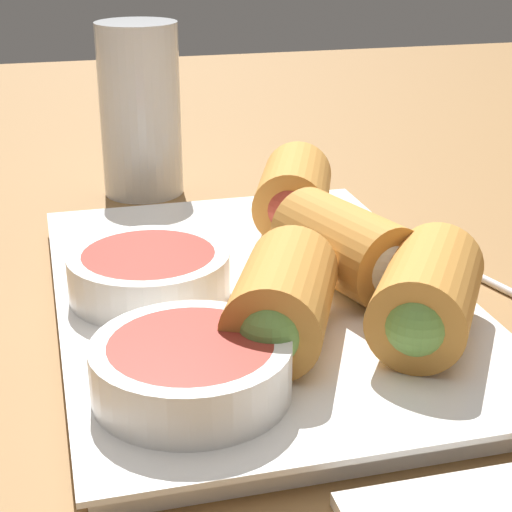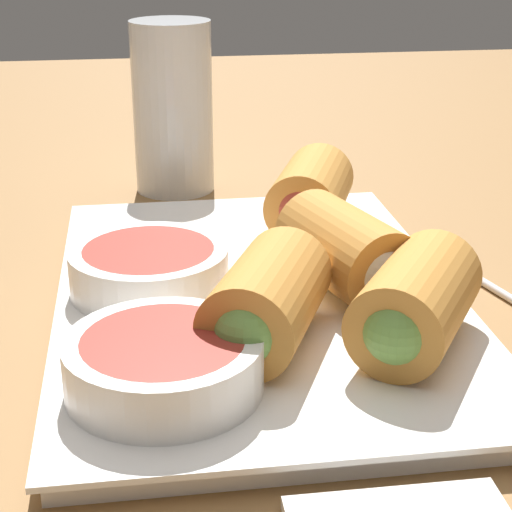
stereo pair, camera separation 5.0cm
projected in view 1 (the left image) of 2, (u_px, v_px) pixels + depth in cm
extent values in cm
cube|color=olive|center=(286.00, 326.00, 50.44)|extent=(180.00, 140.00, 2.00)
cube|color=white|center=(256.00, 301.00, 49.87)|extent=(31.80, 21.79, 1.20)
cube|color=white|center=(256.00, 289.00, 49.58)|extent=(33.07, 22.66, 0.30)
cylinder|color=#C68438|center=(294.00, 191.00, 58.19)|extent=(9.42, 7.48, 4.83)
sphere|color=#B23D2D|center=(290.00, 208.00, 55.08)|extent=(3.14, 3.14, 3.14)
cylinder|color=#C68438|center=(345.00, 246.00, 48.85)|extent=(9.31, 7.11, 4.83)
sphere|color=beige|center=(383.00, 266.00, 46.20)|extent=(3.14, 3.14, 3.14)
cylinder|color=#C68438|center=(283.00, 299.00, 42.35)|extent=(9.50, 7.82, 4.83)
sphere|color=#6B9E47|center=(272.00, 330.00, 39.26)|extent=(3.14, 3.14, 3.14)
cylinder|color=#C68438|center=(428.00, 294.00, 42.89)|extent=(9.53, 8.56, 4.83)
sphere|color=#6B9E47|center=(417.00, 323.00, 39.92)|extent=(3.14, 3.14, 3.14)
cylinder|color=white|center=(149.00, 274.00, 48.04)|extent=(9.08, 9.08, 2.54)
cylinder|color=maroon|center=(148.00, 257.00, 47.64)|extent=(7.45, 7.45, 0.46)
cylinder|color=white|center=(191.00, 369.00, 38.27)|extent=(9.08, 9.08, 2.54)
cylinder|color=maroon|center=(191.00, 349.00, 37.87)|extent=(7.45, 7.45, 0.46)
cylinder|color=silver|center=(465.00, 270.00, 54.97)|extent=(10.43, 3.30, 0.50)
cylinder|color=silver|center=(140.00, 110.00, 67.95)|extent=(6.42, 6.42, 13.68)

